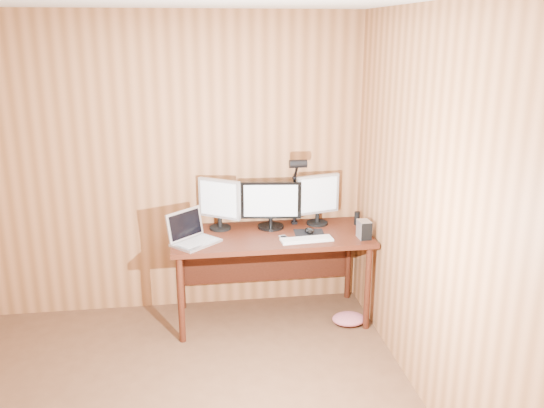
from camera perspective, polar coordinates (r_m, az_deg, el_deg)
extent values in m
plane|color=#A7683C|center=(4.86, -11.67, 3.56)|extent=(4.00, 0.00, 4.00)
plane|color=#A7683C|center=(3.26, 18.54, -3.42)|extent=(0.00, 4.00, 4.00)
cube|color=#3E180C|center=(4.68, -0.09, -3.23)|extent=(1.60, 0.70, 0.04)
cube|color=#3E180C|center=(5.07, -0.59, -4.93)|extent=(1.48, 0.02, 0.51)
cylinder|color=#3E180C|center=(4.52, -9.01, -9.37)|extent=(0.05, 0.05, 0.71)
cylinder|color=#3E180C|center=(5.05, -8.96, -6.49)|extent=(0.05, 0.05, 0.71)
cylinder|color=#3E180C|center=(4.72, 9.45, -8.23)|extent=(0.05, 0.05, 0.71)
cylinder|color=#3E180C|center=(5.22, 7.56, -5.61)|extent=(0.05, 0.05, 0.71)
cylinder|color=black|center=(4.82, -0.12, -2.24)|extent=(0.22, 0.22, 0.02)
cylinder|color=black|center=(4.81, -0.12, -1.77)|extent=(0.03, 0.03, 0.06)
cube|color=black|center=(4.75, -0.12, 0.38)|extent=(0.50, 0.10, 0.31)
cube|color=silver|center=(4.73, -0.12, 0.31)|extent=(0.44, 0.06, 0.27)
cylinder|color=black|center=(4.81, -5.16, -2.36)|extent=(0.18, 0.18, 0.02)
cylinder|color=black|center=(4.79, -5.17, -1.80)|extent=(0.04, 0.04, 0.08)
cube|color=#B6B6BB|center=(4.73, -5.23, 0.54)|extent=(0.33, 0.24, 0.33)
cube|color=silver|center=(4.72, -5.36, 0.47)|extent=(0.28, 0.19, 0.28)
cylinder|color=black|center=(4.92, 4.49, -1.88)|extent=(0.18, 0.18, 0.02)
cylinder|color=black|center=(4.91, 4.50, -1.33)|extent=(0.04, 0.04, 0.08)
cube|color=#B6B6BB|center=(4.85, 4.56, 0.98)|extent=(0.38, 0.13, 0.33)
cube|color=silver|center=(4.83, 4.67, 0.92)|extent=(0.33, 0.09, 0.28)
cube|color=silver|center=(4.50, -7.54, -3.83)|extent=(0.42, 0.41, 0.02)
cube|color=silver|center=(4.54, -8.64, -2.01)|extent=(0.29, 0.27, 0.23)
cube|color=black|center=(4.54, -8.64, -2.01)|extent=(0.25, 0.23, 0.19)
cube|color=#B2B2B7|center=(4.49, -7.54, -3.71)|extent=(0.32, 0.31, 0.00)
cube|color=white|center=(4.53, 3.45, -3.55)|extent=(0.42, 0.16, 0.02)
cube|color=white|center=(4.53, 3.45, -3.42)|extent=(0.39, 0.13, 0.00)
cube|color=black|center=(4.70, 3.70, -2.89)|extent=(0.25, 0.21, 0.00)
ellipsoid|color=black|center=(4.69, 3.71, -2.64)|extent=(0.08, 0.12, 0.04)
cube|color=silver|center=(4.62, 9.10, -2.50)|extent=(0.10, 0.13, 0.14)
cube|color=black|center=(4.56, 9.38, -2.77)|extent=(0.09, 0.01, 0.14)
cube|color=silver|center=(4.57, 1.21, -3.38)|extent=(0.08, 0.12, 0.01)
cube|color=black|center=(4.57, 1.21, -3.29)|extent=(0.06, 0.07, 0.00)
cylinder|color=black|center=(4.94, 8.42, -1.40)|extent=(0.05, 0.05, 0.11)
cube|color=black|center=(4.94, 2.20, -2.05)|extent=(0.05, 0.06, 0.06)
cylinder|color=black|center=(4.87, 2.23, 0.30)|extent=(0.03, 0.03, 0.40)
sphere|color=black|center=(4.82, 2.26, 2.60)|extent=(0.04, 0.04, 0.04)
cylinder|color=black|center=(4.74, 2.40, 3.31)|extent=(0.02, 0.14, 0.17)
cylinder|color=black|center=(4.65, 2.60, 4.00)|extent=(0.14, 0.07, 0.07)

